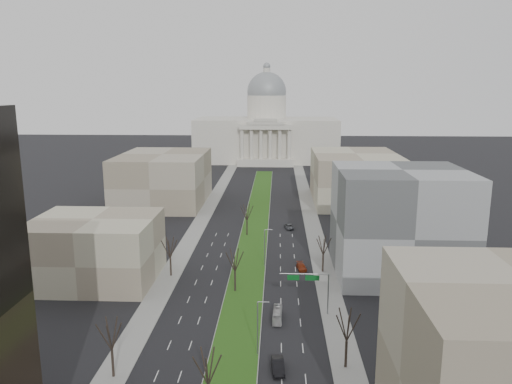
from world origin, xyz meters
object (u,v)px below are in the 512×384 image
(car_black, at_px, (278,366))
(car_red, at_px, (301,267))
(car_grey_far, at_px, (289,227))
(box_van, at_px, (277,315))

(car_black, distance_m, car_red, 43.04)
(car_black, height_order, car_grey_far, car_black)
(car_grey_far, bearing_deg, car_red, -95.34)
(car_red, height_order, box_van, box_van)
(car_red, bearing_deg, car_black, -106.14)
(car_black, height_order, car_red, car_black)
(car_black, bearing_deg, car_grey_far, 82.91)
(car_black, xyz_separation_m, car_red, (5.45, 42.70, -0.17))
(car_grey_far, bearing_deg, box_van, -102.25)
(car_black, relative_size, car_red, 1.11)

